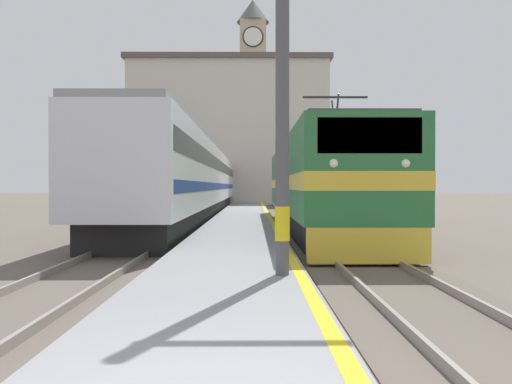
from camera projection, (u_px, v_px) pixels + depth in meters
name	position (u px, v px, depth m)	size (l,w,h in m)	color
ground_plane	(245.00, 213.00, 33.25)	(200.00, 200.00, 0.00)	#60564C
platform	(244.00, 216.00, 28.25)	(2.97, 140.00, 0.27)	gray
rail_track_near	(298.00, 218.00, 28.27)	(2.83, 140.00, 0.16)	#60564C
rail_track_far	(193.00, 218.00, 28.23)	(2.83, 140.00, 0.16)	#60564C
locomotive_train	(316.00, 185.00, 20.30)	(2.92, 18.75, 4.64)	black
passenger_train	(198.00, 180.00, 30.95)	(2.92, 38.25, 4.14)	black
catenary_mast	(287.00, 61.00, 8.68)	(2.37, 0.26, 7.50)	#4C4C51
clock_tower	(253.00, 95.00, 58.97)	(3.79, 3.79, 23.89)	tan
station_building	(230.00, 134.00, 51.52)	(20.01, 9.20, 14.46)	beige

